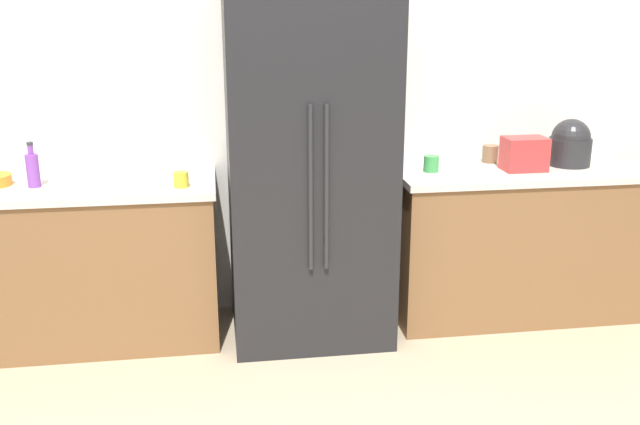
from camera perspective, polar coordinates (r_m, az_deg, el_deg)
The scene contains 10 objects.
kitchen_back_panel at distance 4.23m, azimuth -3.99°, elevation 9.96°, with size 5.29×0.10×2.71m, color silver.
counter_left at distance 4.15m, azimuth -19.10°, elevation -3.87°, with size 1.58×0.63×0.91m.
counter_right at distance 4.44m, azimuth 15.19°, elevation -2.22°, with size 1.47×0.63×0.91m.
refrigerator at distance 3.90m, azimuth -0.91°, elevation 3.27°, with size 0.87×0.74×1.88m.
toaster at distance 4.24m, azimuth 16.04°, elevation 4.53°, with size 0.24×0.16×0.19m, color red.
rice_cooker at distance 4.45m, azimuth 19.41°, elevation 5.17°, with size 0.25×0.25×0.28m.
bottle_a at distance 4.00m, azimuth -22.01°, elevation 3.24°, with size 0.07×0.07×0.24m.
cup_a at distance 3.79m, azimuth -11.07°, elevation 2.61°, with size 0.08×0.08×0.08m, color yellow.
cup_b at distance 4.11m, azimuth 8.89°, elevation 3.89°, with size 0.09×0.09×0.09m, color green.
cup_c at distance 4.41m, azimuth 13.47°, elevation 4.60°, with size 0.09×0.09×0.10m, color brown.
Camera 1 is at (-0.33, -2.18, 1.86)m, focal length 39.96 mm.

